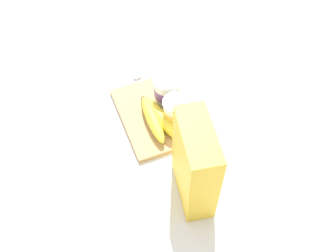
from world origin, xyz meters
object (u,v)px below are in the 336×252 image
Objects in this scene: banana_bunch at (156,118)px; spoon at (143,71)px; cereal_box at (195,165)px; yogurt_cup_back at (176,111)px; yogurt_cup_front at (166,91)px; cutting_board at (157,114)px.

banana_bunch is 0.23m from spoon.
cereal_box is 0.24m from yogurt_cup_back.
spoon is (-0.22, 0.04, -0.03)m from banana_bunch.
yogurt_cup_front reaches higher than spoon.
yogurt_cup_back is 0.44× the size of banana_bunch.
yogurt_cup_front is 1.07× the size of yogurt_cup_back.
cereal_box is at bearing -8.42° from yogurt_cup_front.
cutting_board is at bearing -137.63° from yogurt_cup_back.
yogurt_cup_front is 0.16m from spoon.
yogurt_cup_front reaches higher than yogurt_cup_back.
cutting_board is 3.16× the size of yogurt_cup_front.
cereal_box is at bearing 2.80° from banana_bunch.
cereal_box is 0.25m from banana_bunch.
cutting_board is at bearing 158.68° from banana_bunch.
cutting_board is 2.24× the size of spoon.
banana_bunch is (-0.23, -0.01, -0.10)m from cereal_box.
spoon is (-0.15, -0.02, -0.05)m from yogurt_cup_front.
yogurt_cup_front reaches higher than banana_bunch.
yogurt_cup_back is at bearing -0.62° from yogurt_cup_front.
cereal_box is 2.89× the size of yogurt_cup_front.
cereal_box reaches higher than yogurt_cup_back.
cereal_box is (0.27, -0.00, 0.12)m from cutting_board.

